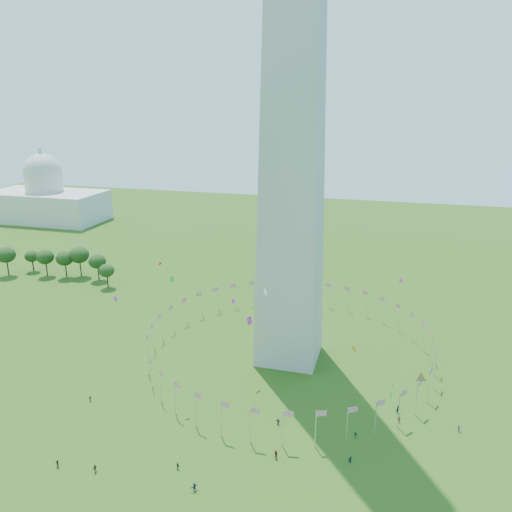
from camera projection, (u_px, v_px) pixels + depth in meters
The scene contains 7 objects.
ground at pixel (237, 475), 98.93m from camera, with size 600.00×600.00×0.00m, color #254710.
washington_monument at pixel (295, 42), 119.87m from camera, with size 16.80×16.80×169.00m, color #B6B0A2, non-canonical shape.
flag_ring at pixel (289, 342), 143.62m from camera, with size 80.24×80.24×9.00m.
capitol_building at pixel (44, 183), 303.61m from camera, with size 70.00×35.00×46.00m, color beige, non-canonical shape.
crowd at pixel (288, 486), 94.79m from camera, with size 93.03×70.02×1.95m.
kites_aloft at pixel (319, 330), 112.86m from camera, with size 124.12×80.67×33.55m.
tree_line_west at pixel (59, 264), 208.15m from camera, with size 55.41×15.92×12.73m.
Camera 1 is at (25.46, -77.60, 70.85)m, focal length 35.00 mm.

